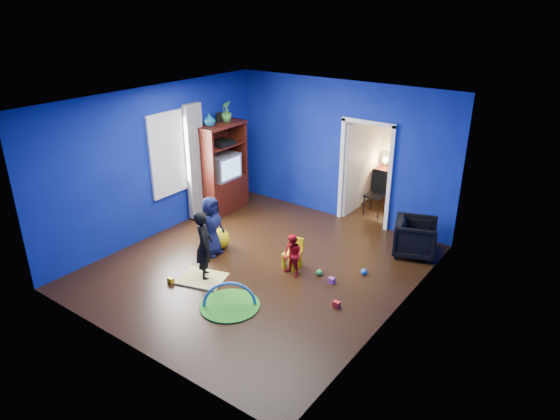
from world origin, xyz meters
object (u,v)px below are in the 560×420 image
Objects in this scene: folding_chair at (375,194)px; child_navy at (211,226)px; kid_chair at (292,255)px; armchair at (415,237)px; hopper_ball at (219,239)px; play_mat at (230,305)px; study_desk at (394,185)px; tv_armoire at (222,168)px; child_black at (204,245)px; crt_tv at (223,167)px; vase at (209,120)px; toddler_red at (293,256)px.

child_navy is at bearing -114.78° from folding_chair.
kid_chair is (1.48, 0.44, -0.31)m from child_navy.
hopper_ball is (-3.07, -1.93, -0.15)m from armchair.
armchair is 1.93× the size of hopper_ball.
play_mat is at bearing -130.55° from child_navy.
kid_chair is 3.02m from folding_chair.
armchair is at bearing -56.27° from child_navy.
hopper_ball is 0.44× the size of study_desk.
play_mat is (2.61, -2.78, -0.97)m from tv_armoire.
tv_armoire reaches higher than play_mat.
study_desk reaches higher than armchair.
folding_chair is (2.82, 1.77, -0.52)m from tv_armoire.
child_black is 3.08× the size of hopper_ball.
kid_chair is at bearing -24.90° from crt_tv.
child_navy is (-0.48, 0.68, -0.04)m from child_black.
folding_chair is at bearing 36.23° from vase.
folding_chair is at bearing 101.75° from toddler_red.
child_black reaches higher than toddler_red.
armchair is 0.86× the size of study_desk.
child_navy is at bearing -48.21° from vase.
hopper_ball is at bearing 136.73° from play_mat.
folding_chair is (2.78, 1.77, -0.56)m from crt_tv.
armchair reaches higher than hopper_ball.
hopper_ball is 0.43× the size of folding_chair.
toddler_red is 0.38× the size of tv_armoire.
child_navy is (-3.02, -2.18, 0.22)m from armchair.
child_black is 4.68× the size of vase.
child_navy is at bearing -160.72° from toddler_red.
play_mat is (1.38, -1.10, -0.55)m from child_navy.
folding_chair reaches higher than study_desk.
child_navy is 0.57× the size of tv_armoire.
kid_chair reaches higher than play_mat.
hopper_ball is at bearing -111.54° from study_desk.
armchair is 1.91m from folding_chair.
child_navy reaches higher than toddler_red.
kid_chair is 3.97m from study_desk.
child_black reaches higher than folding_chair.
hopper_ball is at bearing -117.18° from folding_chair.
folding_chair is at bearing 80.37° from kid_chair.
study_desk is (1.59, 4.40, -0.19)m from child_navy.
vase reaches higher than child_black.
armchair is 0.63× the size of child_black.
vase is 1.11m from crt_tv.
child_navy is 1.60× the size of crt_tv.
toddler_red is at bearing 125.05° from armchair.
toddler_red is (1.15, 0.91, -0.23)m from child_black.
child_black is 1.54m from kid_chair.
vase is 1.15m from tv_armoire.
vase reaches higher than folding_chair.
vase is at bearing -143.77° from folding_chair.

